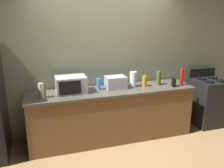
% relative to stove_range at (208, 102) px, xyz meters
% --- Properties ---
extents(ground_plane, '(8.00, 8.00, 0.00)m').
position_rel_stove_range_xyz_m(ground_plane, '(-2.00, -0.40, -0.46)').
color(ground_plane, '#A87F51').
extents(back_wall, '(6.40, 0.10, 2.70)m').
position_rel_stove_range_xyz_m(back_wall, '(-2.00, 0.41, 0.89)').
color(back_wall, gray).
rests_on(back_wall, ground_plane).
extents(counter_run, '(2.84, 0.64, 0.90)m').
position_rel_stove_range_xyz_m(counter_run, '(-2.00, 0.00, -0.01)').
color(counter_run, brown).
rests_on(counter_run, ground_plane).
extents(stove_range, '(0.60, 0.61, 1.08)m').
position_rel_stove_range_xyz_m(stove_range, '(0.00, 0.00, 0.00)').
color(stove_range, black).
rests_on(stove_range, ground_plane).
extents(microwave, '(0.48, 0.35, 0.27)m').
position_rel_stove_range_xyz_m(microwave, '(-2.68, 0.05, 0.57)').
color(microwave, '#B7BABF').
rests_on(microwave, counter_run).
extents(toaster_oven, '(0.34, 0.26, 0.21)m').
position_rel_stove_range_xyz_m(toaster_oven, '(-1.92, 0.06, 0.54)').
color(toaster_oven, '#B7BABF').
rests_on(toaster_oven, counter_run).
extents(paper_towel_roll, '(0.12, 0.12, 0.27)m').
position_rel_stove_range_xyz_m(paper_towel_roll, '(-1.60, 0.05, 0.57)').
color(paper_towel_roll, white).
rests_on(paper_towel_roll, counter_run).
extents(cordless_phone, '(0.08, 0.12, 0.15)m').
position_rel_stove_range_xyz_m(cordless_phone, '(-0.91, -0.14, 0.51)').
color(cordless_phone, black).
rests_on(cordless_phone, counter_run).
extents(bottle_spray_cleaner, '(0.07, 0.07, 0.19)m').
position_rel_stove_range_xyz_m(bottle_spray_cleaner, '(-2.21, 0.07, 0.53)').
color(bottle_spray_cleaner, '#338CE5').
rests_on(bottle_spray_cleaner, counter_run).
extents(bottle_dish_soap, '(0.08, 0.08, 0.19)m').
position_rel_stove_range_xyz_m(bottle_dish_soap, '(-1.40, 0.01, 0.53)').
color(bottle_dish_soap, orange).
rests_on(bottle_dish_soap, counter_run).
extents(bottle_hand_soap, '(0.08, 0.08, 0.23)m').
position_rel_stove_range_xyz_m(bottle_hand_soap, '(-3.15, -0.08, 0.55)').
color(bottle_hand_soap, beige).
rests_on(bottle_hand_soap, counter_run).
extents(bottle_hot_sauce, '(0.06, 0.06, 0.30)m').
position_rel_stove_range_xyz_m(bottle_hot_sauce, '(-0.74, -0.12, 0.59)').
color(bottle_hot_sauce, red).
rests_on(bottle_hot_sauce, counter_run).
extents(bottle_olive_oil, '(0.08, 0.08, 0.24)m').
position_rel_stove_range_xyz_m(bottle_olive_oil, '(-1.11, 0.04, 0.56)').
color(bottle_olive_oil, '#4C6B19').
rests_on(bottle_olive_oil, counter_run).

